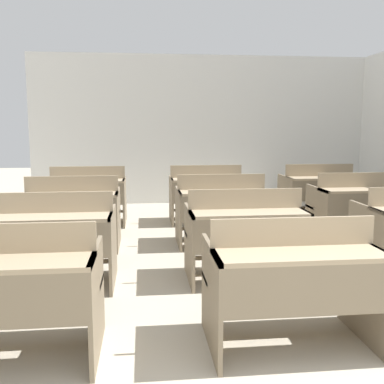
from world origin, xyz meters
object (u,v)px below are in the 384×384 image
at_px(bench_third_left, 73,211).
at_px(bench_third_center, 221,208).
at_px(bench_back_right, 319,191).
at_px(bench_back_center, 206,193).
at_px(bench_back_left, 88,195).
at_px(bench_front_center, 292,280).
at_px(bench_front_left, 9,290).
at_px(bench_third_right, 358,205).
at_px(bench_second_center, 245,233).
at_px(bench_second_left, 53,238).

xyz_separation_m(bench_third_left, bench_third_center, (1.77, 0.01, 0.00)).
bearing_deg(bench_back_right, bench_third_left, -159.87).
relative_size(bench_third_center, bench_back_center, 1.00).
bearing_deg(bench_back_left, bench_third_left, -91.34).
distance_m(bench_front_center, bench_third_left, 3.15).
xyz_separation_m(bench_front_left, bench_back_right, (3.51, 3.87, 0.00)).
height_order(bench_third_left, bench_third_right, same).
distance_m(bench_third_left, bench_back_right, 3.75).
distance_m(bench_back_left, bench_back_center, 1.73).
relative_size(bench_third_left, bench_third_right, 1.00).
bearing_deg(bench_front_center, bench_third_left, 124.28).
bearing_deg(bench_third_center, bench_second_center, -90.03).
bearing_deg(bench_back_left, bench_front_left, -90.39).
height_order(bench_third_left, bench_back_left, same).
bearing_deg(bench_second_center, bench_front_left, -143.64).
xyz_separation_m(bench_third_right, bench_back_right, (0.00, 1.28, 0.00)).
relative_size(bench_second_center, bench_back_right, 1.00).
relative_size(bench_third_left, bench_back_center, 1.00).
distance_m(bench_second_center, bench_back_right, 3.11).
distance_m(bench_front_left, bench_front_center, 1.77).
xyz_separation_m(bench_third_left, bench_back_right, (3.52, 1.29, 0.00)).
xyz_separation_m(bench_front_left, bench_back_center, (1.76, 3.88, 0.00)).
xyz_separation_m(bench_back_center, bench_back_right, (1.75, -0.01, 0.00)).
bearing_deg(bench_third_right, bench_second_center, -143.44).
relative_size(bench_third_left, bench_third_center, 1.00).
bearing_deg(bench_second_center, bench_third_left, 144.01).
relative_size(bench_front_left, bench_third_center, 1.00).
height_order(bench_third_right, bench_back_center, same).
height_order(bench_front_center, bench_back_right, same).
height_order(bench_second_left, bench_second_center, same).
xyz_separation_m(bench_third_right, bench_back_left, (-3.49, 1.28, 0.00)).
height_order(bench_back_center, bench_back_right, same).
bearing_deg(bench_back_left, bench_third_center, -36.47).
relative_size(bench_front_left, bench_third_left, 1.00).
xyz_separation_m(bench_second_left, bench_second_center, (1.75, 0.01, 0.00)).
distance_m(bench_second_left, bench_third_center, 2.18).
distance_m(bench_second_center, bench_third_left, 2.18).
bearing_deg(bench_third_left, bench_second_left, -89.02).
relative_size(bench_second_left, bench_second_center, 1.00).
relative_size(bench_front_center, bench_back_left, 1.00).
xyz_separation_m(bench_front_center, bench_third_center, (-0.00, 2.61, 0.00)).
xyz_separation_m(bench_third_center, bench_back_left, (-1.74, 1.28, 0.00)).
distance_m(bench_third_right, bench_back_left, 3.71).
bearing_deg(bench_third_center, bench_second_left, -143.40).
relative_size(bench_second_left, bench_back_left, 1.00).
distance_m(bench_front_center, bench_third_right, 3.14).
xyz_separation_m(bench_third_center, bench_back_right, (1.75, 1.28, 0.00)).
bearing_deg(bench_front_left, bench_third_center, 55.71).
xyz_separation_m(bench_front_left, bench_front_center, (1.77, -0.02, 0.00)).
bearing_deg(bench_back_center, bench_third_center, -89.82).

